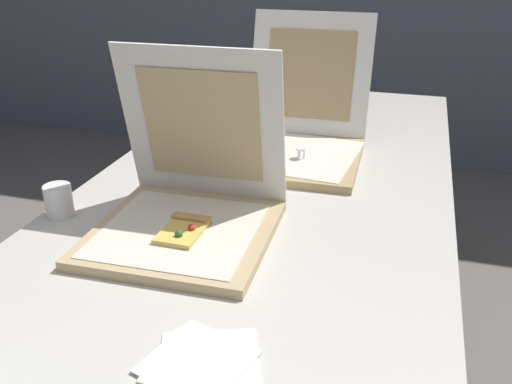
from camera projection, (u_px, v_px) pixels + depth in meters
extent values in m
cube|color=beige|center=(265.00, 193.00, 1.39)|extent=(0.90, 2.04, 0.03)
cylinder|color=gray|center=(239.00, 170.00, 2.47)|extent=(0.04, 0.04, 0.70)
cylinder|color=gray|center=(415.00, 190.00, 2.28)|extent=(0.04, 0.04, 0.70)
cube|color=tan|center=(183.00, 233.00, 1.16)|extent=(0.37, 0.37, 0.02)
cube|color=silver|center=(179.00, 230.00, 1.15)|extent=(0.32, 0.32, 0.00)
cube|color=white|center=(202.00, 126.00, 1.20)|extent=(0.37, 0.09, 0.36)
cube|color=tan|center=(201.00, 126.00, 1.20)|extent=(0.26, 0.06, 0.26)
cube|color=#EAC156|center=(181.00, 233.00, 1.12)|extent=(0.08, 0.11, 0.01)
cube|color=tan|center=(191.00, 220.00, 1.17)|extent=(0.08, 0.03, 0.02)
sphere|color=red|center=(192.00, 228.00, 1.12)|extent=(0.02, 0.02, 0.02)
sphere|color=#2D6628|center=(179.00, 234.00, 1.10)|extent=(0.02, 0.02, 0.02)
cube|color=tan|center=(293.00, 158.00, 1.54)|extent=(0.37, 0.37, 0.02)
cube|color=silver|center=(296.00, 154.00, 1.54)|extent=(0.35, 0.35, 0.00)
cube|color=white|center=(310.00, 73.00, 1.67)|extent=(0.37, 0.12, 0.35)
cube|color=tan|center=(310.00, 74.00, 1.67)|extent=(0.26, 0.08, 0.25)
cylinder|color=white|center=(301.00, 149.00, 1.49)|extent=(0.03, 0.03, 0.00)
cylinder|color=white|center=(304.00, 154.00, 1.50)|extent=(0.01, 0.00, 0.03)
cylinder|color=white|center=(300.00, 152.00, 1.51)|extent=(0.01, 0.00, 0.03)
cylinder|color=white|center=(298.00, 154.00, 1.50)|extent=(0.01, 0.00, 0.03)
cylinder|color=white|center=(217.00, 124.00, 1.74)|extent=(0.06, 0.06, 0.07)
cylinder|color=white|center=(59.00, 201.00, 1.24)|extent=(0.06, 0.06, 0.07)
cube|color=white|center=(209.00, 363.00, 0.82)|extent=(0.19, 0.19, 0.00)
cube|color=white|center=(198.00, 361.00, 0.82)|extent=(0.17, 0.17, 0.00)
cube|color=white|center=(195.00, 363.00, 0.81)|extent=(0.13, 0.13, 0.00)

